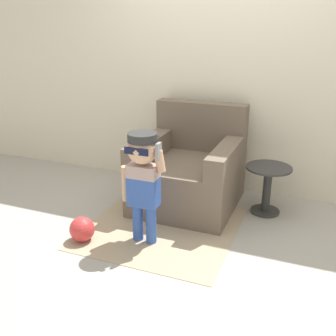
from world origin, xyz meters
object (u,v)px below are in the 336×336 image
person_child (143,171)px  toy_ball (82,229)px  armchair (190,172)px  side_table (267,185)px

person_child → toy_ball: bearing=-158.9°
armchair → side_table: bearing=5.6°
armchair → toy_ball: bearing=-119.8°
toy_ball → person_child: bearing=21.1°
armchair → person_child: bearing=-97.2°
person_child → toy_ball: size_ratio=4.45×
armchair → toy_ball: (-0.57, -1.00, -0.23)m
side_table → toy_ball: side_table is taller
toy_ball → side_table: bearing=39.5°
person_child → side_table: bearing=47.0°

